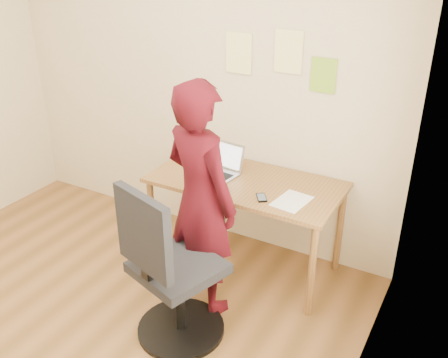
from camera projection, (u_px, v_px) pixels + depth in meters
The scene contains 10 objects.
room at pixel (11, 150), 2.58m from camera, with size 3.58×3.58×2.78m.
desk at pixel (245, 191), 3.68m from camera, with size 1.40×0.70×0.74m.
laptop at pixel (220, 167), 3.74m from camera, with size 0.33×0.31×0.22m.
paper_sheet at pixel (292, 201), 3.36m from camera, with size 0.20×0.28×0.00m, color white.
phone at pixel (261, 198), 3.39m from camera, with size 0.12×0.14×0.01m.
wall_note_left at pixel (239, 53), 3.67m from camera, with size 0.21×0.00×0.30m, color #FFFB98.
wall_note_mid at pixel (288, 52), 3.47m from camera, with size 0.21×0.00×0.30m, color #FFFB98.
wall_note_right at pixel (323, 76), 3.42m from camera, with size 0.18×0.00×0.24m, color #85BA29.
office_chair at pixel (169, 277), 3.05m from camera, with size 0.60×0.62×1.10m.
person at pixel (201, 200), 3.23m from camera, with size 0.59×0.39×1.61m, color #3E080F.
Camera 1 is at (2.13, -1.55, 2.35)m, focal length 40.00 mm.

